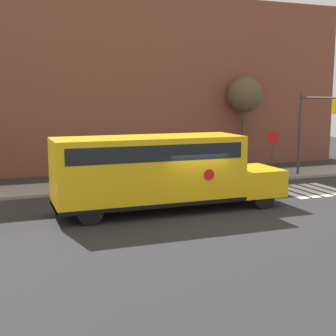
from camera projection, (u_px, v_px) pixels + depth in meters
ground_plane at (192, 212)px, 19.63m from camera, size 60.00×60.00×0.00m
sidewalk_strip at (145, 183)px, 25.64m from camera, size 44.00×3.00×0.15m
building_backdrop at (115, 84)px, 30.82m from camera, size 32.00×4.00×11.17m
crosswalk_stripes at (309, 190)px, 24.04m from camera, size 3.30×3.20×0.01m
school_bus at (158, 169)px, 19.39m from camera, size 9.85×2.57×3.16m
stop_sign at (273, 147)px, 27.04m from camera, size 0.73×0.10×2.78m
traffic_light at (312, 122)px, 26.62m from camera, size 0.28×3.26×4.95m
tree_far_sidewalk at (245, 96)px, 31.12m from camera, size 2.34×2.34×6.07m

